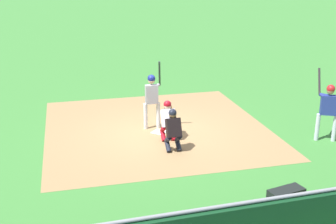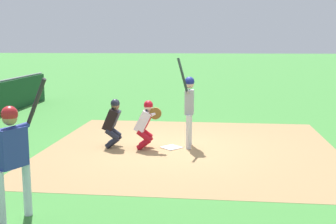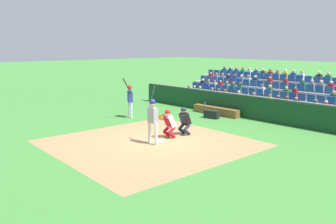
# 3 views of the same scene
# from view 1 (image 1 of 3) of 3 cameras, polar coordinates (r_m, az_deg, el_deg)

# --- Properties ---
(ground_plane) EXTENTS (160.00, 160.00, 0.00)m
(ground_plane) POSITION_cam_1_polar(r_m,az_deg,el_deg) (14.06, -1.15, -2.74)
(ground_plane) COLOR #3C7F35
(infield_dirt_patch) EXTENTS (7.53, 7.67, 0.01)m
(infield_dirt_patch) POSITION_cam_1_polar(r_m,az_deg,el_deg) (14.51, -1.65, -2.03)
(infield_dirt_patch) COLOR #9A784E
(infield_dirt_patch) RESTS_ON ground_plane
(home_plate_marker) EXTENTS (0.62, 0.62, 0.02)m
(home_plate_marker) POSITION_cam_1_polar(r_m,az_deg,el_deg) (14.05, -1.15, -2.68)
(home_plate_marker) COLOR white
(home_plate_marker) RESTS_ON infield_dirt_patch
(batter_at_plate) EXTENTS (0.58, 0.45, 2.34)m
(batter_at_plate) POSITION_cam_1_polar(r_m,az_deg,el_deg) (14.06, -2.16, 2.26)
(batter_at_plate) COLOR silver
(batter_at_plate) RESTS_ON ground_plane
(catcher_crouching) EXTENTS (0.48, 0.71, 1.28)m
(catcher_crouching) POSITION_cam_1_polar(r_m,az_deg,el_deg) (13.25, 0.02, -0.81)
(catcher_crouching) COLOR #AF101E
(catcher_crouching) RESTS_ON ground_plane
(home_plate_umpire) EXTENTS (0.46, 0.46, 1.29)m
(home_plate_umpire) POSITION_cam_1_polar(r_m,az_deg,el_deg) (12.44, 0.69, -2.18)
(home_plate_umpire) COLOR #1E212F
(home_plate_umpire) RESTS_ON ground_plane
(dugout_bench) EXTENTS (3.14, 0.40, 0.44)m
(dugout_bench) POSITION_cam_1_polar(r_m,az_deg,el_deg) (9.74, 21.15, -13.01)
(dugout_bench) COLOR brown
(dugout_bench) RESTS_ON ground_plane
(equipment_duffel_bag) EXTENTS (0.88, 0.50, 0.44)m
(equipment_duffel_bag) POSITION_cam_1_polar(r_m,az_deg,el_deg) (10.16, 15.44, -11.00)
(equipment_duffel_bag) COLOR black
(equipment_duffel_bag) RESTS_ON ground_plane
(on_deck_batter) EXTENTS (0.63, 0.76, 2.22)m
(on_deck_batter) POSITION_cam_1_polar(r_m,az_deg,el_deg) (13.92, 20.60, 0.75)
(on_deck_batter) COLOR silver
(on_deck_batter) RESTS_ON ground_plane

